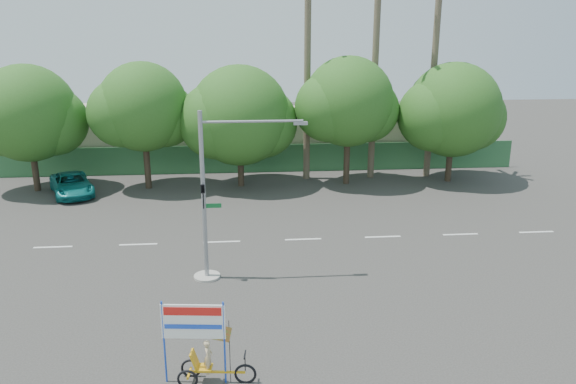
{
  "coord_description": "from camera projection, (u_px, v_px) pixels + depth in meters",
  "views": [
    {
      "loc": [
        -0.95,
        -17.71,
        10.11
      ],
      "look_at": [
        0.95,
        4.5,
        3.5
      ],
      "focal_mm": 35.0,
      "sensor_mm": 36.0,
      "label": 1
    }
  ],
  "objects": [
    {
      "name": "ground",
      "position": [
        272.0,
        323.0,
        19.87
      ],
      "size": [
        120.0,
        120.0,
        0.0
      ],
      "primitive_type": "plane",
      "color": "#33302D",
      "rests_on": "ground"
    },
    {
      "name": "fence",
      "position": [
        255.0,
        159.0,
        40.13
      ],
      "size": [
        38.0,
        0.08,
        2.0
      ],
      "primitive_type": "cube",
      "color": "#336B3D",
      "rests_on": "ground"
    },
    {
      "name": "building_left",
      "position": [
        123.0,
        135.0,
        43.33
      ],
      "size": [
        12.0,
        8.0,
        4.0
      ],
      "primitive_type": "cube",
      "color": "beige",
      "rests_on": "ground"
    },
    {
      "name": "building_right",
      "position": [
        353.0,
        134.0,
        44.85
      ],
      "size": [
        14.0,
        8.0,
        3.6
      ],
      "primitive_type": "cube",
      "color": "beige",
      "rests_on": "ground"
    },
    {
      "name": "tree_far_left",
      "position": [
        27.0,
        116.0,
        34.57
      ],
      "size": [
        7.14,
        6.0,
        7.96
      ],
      "color": "#473828",
      "rests_on": "ground"
    },
    {
      "name": "tree_left",
      "position": [
        142.0,
        110.0,
        35.06
      ],
      "size": [
        6.66,
        5.6,
        8.07
      ],
      "color": "#473828",
      "rests_on": "ground"
    },
    {
      "name": "tree_center",
      "position": [
        239.0,
        118.0,
        35.71
      ],
      "size": [
        7.62,
        6.4,
        7.85
      ],
      "color": "#473828",
      "rests_on": "ground"
    },
    {
      "name": "tree_right",
      "position": [
        348.0,
        105.0,
        36.07
      ],
      "size": [
        6.9,
        5.8,
        8.36
      ],
      "color": "#473828",
      "rests_on": "ground"
    },
    {
      "name": "tree_far_right",
      "position": [
        452.0,
        113.0,
        36.81
      ],
      "size": [
        7.38,
        6.2,
        7.94
      ],
      "color": "#473828",
      "rests_on": "ground"
    },
    {
      "name": "palm_tall",
      "position": [
        377.0,
        20.0,
        36.18
      ],
      "size": [
        3.73,
        3.79,
        17.45
      ],
      "color": "#70604C",
      "rests_on": "ground"
    },
    {
      "name": "palm_mid",
      "position": [
        436.0,
        37.0,
        36.81
      ],
      "size": [
        3.73,
        3.79,
        15.45
      ],
      "color": "#70604C",
      "rests_on": "ground"
    },
    {
      "name": "palm_short",
      "position": [
        308.0,
        46.0,
        36.27
      ],
      "size": [
        3.73,
        3.79,
        14.45
      ],
      "color": "#70604C",
      "rests_on": "ground"
    },
    {
      "name": "traffic_signal",
      "position": [
        212.0,
        211.0,
        22.67
      ],
      "size": [
        4.72,
        1.1,
        7.0
      ],
      "color": "gray",
      "rests_on": "ground"
    },
    {
      "name": "trike_billboard",
      "position": [
        204.0,
        350.0,
        16.28
      ],
      "size": [
        2.71,
        0.74,
        2.67
      ],
      "rotation": [
        0.0,
        0.0,
        -0.11
      ],
      "color": "black",
      "rests_on": "ground"
    },
    {
      "name": "pickup_truck",
      "position": [
        72.0,
        184.0,
        34.84
      ],
      "size": [
        3.9,
        5.27,
        1.33
      ],
      "primitive_type": "imported",
      "rotation": [
        0.0,
        0.0,
        0.4
      ],
      "color": "#117776",
      "rests_on": "ground"
    }
  ]
}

